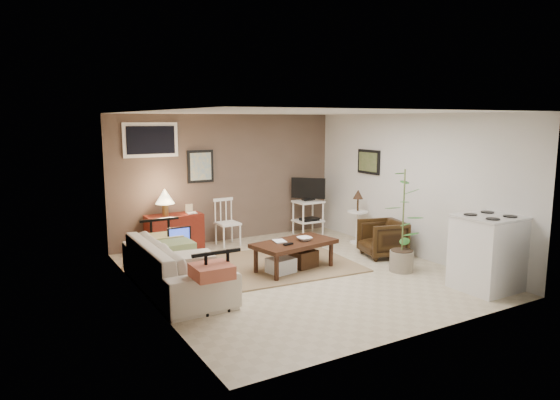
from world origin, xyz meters
TOP-DOWN VIEW (x-y plane):
  - floor at (0.00, 0.00)m, footprint 5.00×5.00m
  - art_back at (-0.55, 2.48)m, footprint 0.50×0.03m
  - art_right at (2.23, 1.05)m, footprint 0.03×0.60m
  - window at (-1.45, 2.48)m, footprint 0.96×0.03m
  - rug at (-0.08, 0.55)m, footprint 2.58×2.13m
  - coffee_table at (0.04, 0.15)m, footprint 1.37×0.87m
  - sofa at (-1.80, 0.26)m, footprint 0.68×2.31m
  - sofa_pillows at (-1.74, -0.01)m, footprint 0.44×2.20m
  - sofa_end_rails at (-1.67, 0.26)m, footprint 0.62×2.31m
  - laptop at (-1.58, 0.66)m, footprint 0.36×0.26m
  - red_console at (-1.18, 2.23)m, footprint 0.97×0.43m
  - spindle_chair at (-0.18, 2.13)m, footprint 0.40×0.40m
  - tv_stand at (1.59, 2.11)m, footprint 0.54×0.53m
  - side_table at (1.98, 1.03)m, footprint 0.38×0.38m
  - armchair at (1.76, 0.09)m, footprint 0.77×0.80m
  - potted_plant at (1.45, -0.70)m, footprint 0.40×0.40m
  - stove at (1.87, -1.88)m, footprint 0.79×0.74m
  - bowl at (0.22, 0.13)m, footprint 0.22×0.06m
  - book_table at (-0.24, 0.27)m, footprint 0.17×0.05m
  - book_console at (-0.93, 2.19)m, footprint 0.16×0.05m

SIDE VIEW (x-z plane):
  - floor at x=0.00m, z-range 0.00..0.00m
  - rug at x=-0.08m, z-range 0.00..0.02m
  - coffee_table at x=0.04m, z-range 0.03..0.51m
  - armchair at x=1.76m, z-range 0.00..0.68m
  - red_console at x=-1.18m, z-range -0.17..0.95m
  - sofa_end_rails at x=-1.67m, z-range 0.00..0.78m
  - spindle_chair at x=-0.18m, z-range -0.03..0.83m
  - sofa at x=-1.80m, z-range 0.00..0.90m
  - stove at x=1.87m, z-range 0.00..1.03m
  - sofa_pillows at x=-1.74m, z-range 0.48..0.63m
  - bowl at x=0.22m, z-range 0.46..0.68m
  - book_table at x=-0.24m, z-range 0.46..0.69m
  - laptop at x=-1.58m, z-range 0.46..0.71m
  - tv_stand at x=1.59m, z-range 0.03..1.18m
  - side_table at x=1.98m, z-range 0.12..1.14m
  - book_console at x=-0.93m, z-range 0.65..0.87m
  - potted_plant at x=1.45m, z-range 0.05..1.65m
  - art_back at x=-0.55m, z-range 1.15..1.75m
  - art_right at x=2.23m, z-range 1.29..1.75m
  - window at x=-1.45m, z-range 1.65..2.25m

